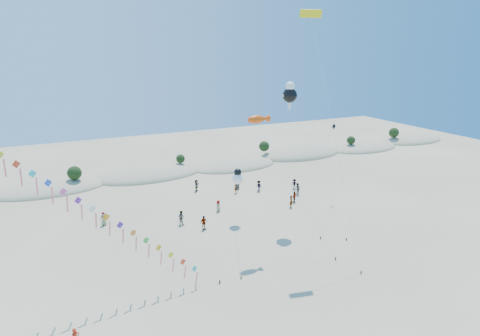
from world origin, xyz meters
The scene contains 9 objects.
ground centered at (0.00, 0.00, 0.00)m, with size 160.00×160.00×0.00m, color gray.
dune_ridge centered at (1.06, 45.14, 0.11)m, with size 145.30×11.49×5.57m.
kite_train centered at (-13.94, 11.00, 10.05)m, with size 23.11×5.19×19.26m.
fish_kite centered at (5.36, 14.23, 14.18)m, with size 6.99×7.52×14.68m.
cartoon_kite_low centered at (6.03, 20.90, 5.81)m, with size 6.33×13.48×6.97m.
cartoon_kite_high centered at (12.05, 18.92, 16.13)m, with size 3.96×9.60×17.57m.
parafoil_kite centered at (10.25, 12.53, 24.07)m, with size 2.53×9.29×25.03m.
dark_kite centered at (19.30, 19.69, 7.21)m, with size 10.51×11.63×11.03m.
beachgoers centered at (8.14, 26.79, 0.87)m, with size 30.12×14.85×1.85m.
Camera 1 is at (-14.15, -22.48, 21.21)m, focal length 30.00 mm.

